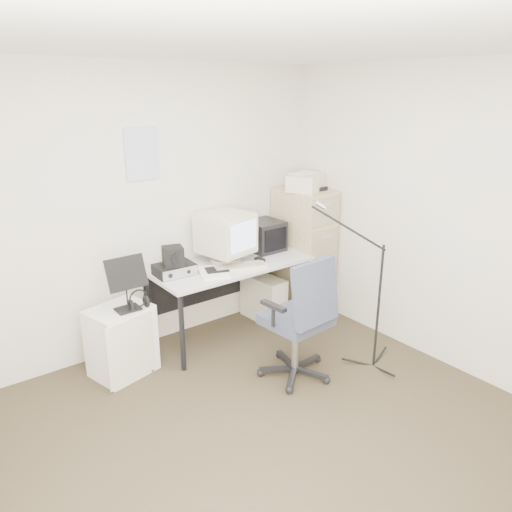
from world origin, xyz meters
TOP-DOWN VIEW (x-y plane):
  - floor at (0.00, 0.00)m, footprint 3.60×3.60m
  - ceiling at (0.00, 0.00)m, footprint 3.60×3.60m
  - wall_back at (0.00, 1.80)m, footprint 3.60×0.02m
  - wall_right at (1.80, 0.00)m, footprint 0.02×3.60m
  - wall_calendar at (-0.02, 1.79)m, footprint 0.30×0.02m
  - filing_cabinet at (1.58, 1.48)m, footprint 0.40×0.60m
  - printer at (1.58, 1.45)m, footprint 0.50×0.43m
  - desk at (0.63, 1.45)m, footprint 1.50×0.70m
  - crt_monitor at (0.63, 1.52)m, footprint 0.49×0.51m
  - crt_tv at (1.13, 1.57)m, footprint 0.33×0.35m
  - desk_speaker at (0.84, 1.55)m, footprint 0.09×0.09m
  - keyboard at (0.61, 1.27)m, footprint 0.52×0.31m
  - mouse at (0.88, 1.32)m, footprint 0.06×0.10m
  - radio_receiver at (0.07, 1.50)m, footprint 0.35×0.26m
  - radio_speaker at (0.06, 1.48)m, footprint 0.20×0.20m
  - papers at (0.36, 1.31)m, footprint 0.34×0.39m
  - pc_tower at (1.08, 1.52)m, footprint 0.25×0.51m
  - office_chair at (0.63, 0.53)m, footprint 0.66×0.66m
  - side_cart at (-0.49, 1.43)m, footprint 0.55×0.48m
  - music_stand at (-0.44, 1.35)m, footprint 0.33×0.19m
  - headphones at (-0.35, 1.32)m, footprint 0.20×0.20m
  - mic_stand at (1.27, 0.22)m, footprint 0.03×0.03m

SIDE VIEW (x-z plane):
  - floor at x=0.00m, z-range -0.01..0.00m
  - pc_tower at x=1.08m, z-range 0.00..0.46m
  - side_cart at x=-0.49m, z-range 0.00..0.59m
  - desk at x=0.63m, z-range 0.00..0.73m
  - office_chair at x=0.63m, z-range 0.00..1.06m
  - headphones at x=-0.35m, z-range 0.63..0.66m
  - filing_cabinet at x=1.58m, z-range 0.00..1.30m
  - mic_stand at x=1.27m, z-range 0.00..1.43m
  - papers at x=0.36m, z-range 0.73..0.75m
  - keyboard at x=0.61m, z-range 0.73..0.76m
  - mouse at x=0.88m, z-range 0.73..0.76m
  - radio_receiver at x=0.07m, z-range 0.73..0.83m
  - desk_speaker at x=0.84m, z-range 0.73..0.87m
  - music_stand at x=-0.44m, z-range 0.59..1.05m
  - crt_tv at x=1.13m, z-range 0.73..1.03m
  - radio_speaker at x=0.06m, z-range 0.83..0.99m
  - crt_monitor at x=0.63m, z-range 0.73..1.19m
  - wall_back at x=0.00m, z-range 0.00..2.50m
  - wall_right at x=1.80m, z-range 0.00..2.50m
  - printer at x=1.58m, z-range 1.30..1.46m
  - wall_calendar at x=-0.02m, z-range 1.53..1.97m
  - ceiling at x=0.00m, z-range 2.50..2.50m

